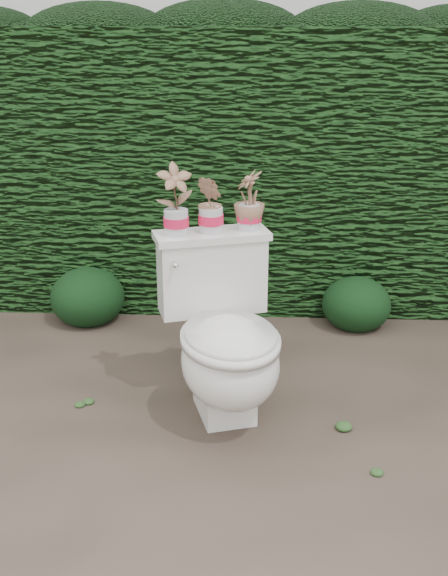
{
  "coord_description": "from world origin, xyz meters",
  "views": [
    {
      "loc": [
        0.14,
        -2.78,
        1.69
      ],
      "look_at": [
        0.01,
        0.14,
        0.55
      ],
      "focal_mm": 45.0,
      "sensor_mm": 36.0,
      "label": 1
    }
  ],
  "objects_px": {
    "potted_plant_center": "(211,206)",
    "toilet": "(225,342)",
    "potted_plant_right": "(249,202)",
    "potted_plant_left": "(176,201)"
  },
  "relations": [
    {
      "from": "potted_plant_center",
      "to": "toilet",
      "type": "bearing_deg",
      "value": -7.45
    },
    {
      "from": "potted_plant_left",
      "to": "potted_plant_right",
      "type": "height_order",
      "value": "potted_plant_left"
    },
    {
      "from": "potted_plant_left",
      "to": "potted_plant_right",
      "type": "xyz_separation_m",
      "value": [
        0.31,
        0.09,
        -0.02
      ]
    },
    {
      "from": "potted_plant_left",
      "to": "potted_plant_center",
      "type": "relative_size",
      "value": 1.25
    },
    {
      "from": "potted_plant_left",
      "to": "potted_plant_center",
      "type": "height_order",
      "value": "potted_plant_left"
    },
    {
      "from": "toilet",
      "to": "potted_plant_right",
      "type": "xyz_separation_m",
      "value": [
        0.09,
        0.28,
        0.54
      ]
    },
    {
      "from": "toilet",
      "to": "potted_plant_right",
      "type": "height_order",
      "value": "potted_plant_right"
    },
    {
      "from": "potted_plant_left",
      "to": "potted_plant_center",
      "type": "bearing_deg",
      "value": -6.49
    },
    {
      "from": "toilet",
      "to": "potted_plant_right",
      "type": "bearing_deg",
      "value": 54.66
    },
    {
      "from": "potted_plant_right",
      "to": "toilet",
      "type": "bearing_deg",
      "value": -32.46
    }
  ]
}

